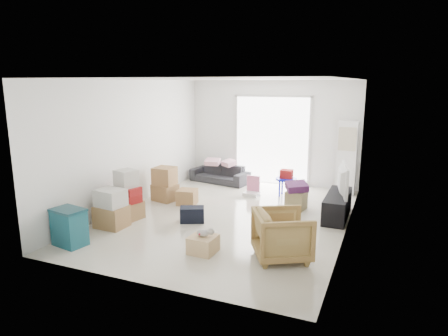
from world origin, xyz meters
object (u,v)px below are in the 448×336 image
(storage_bins, at_px, (69,227))
(wood_crate, at_px, (203,244))
(television, at_px, (338,191))
(armchair, at_px, (282,233))
(kids_table, at_px, (286,177))
(tv_console, at_px, (337,206))
(ac_tower, at_px, (347,158))
(sofa, at_px, (220,171))
(ottoman, at_px, (296,200))

(storage_bins, bearing_deg, wood_crate, 14.94)
(television, height_order, armchair, armchair)
(kids_table, distance_m, wood_crate, 3.70)
(storage_bins, distance_m, wood_crate, 2.24)
(tv_console, relative_size, storage_bins, 2.26)
(ac_tower, distance_m, tv_console, 1.96)
(tv_console, xyz_separation_m, sofa, (-3.28, 1.70, 0.08))
(tv_console, height_order, television, television)
(ac_tower, relative_size, ottoman, 4.52)
(tv_console, relative_size, sofa, 0.88)
(television, bearing_deg, tv_console, -0.00)
(tv_console, relative_size, television, 1.36)
(television, distance_m, sofa, 3.70)
(television, bearing_deg, sofa, 51.85)
(ottoman, height_order, kids_table, kids_table)
(television, relative_size, sofa, 0.65)
(tv_console, relative_size, ottoman, 3.65)
(television, bearing_deg, ottoman, 66.93)
(sofa, bearing_deg, ottoman, -21.88)
(television, relative_size, ottoman, 2.68)
(tv_console, relative_size, armchair, 1.71)
(tv_console, distance_m, kids_table, 1.72)
(wood_crate, bearing_deg, television, 55.99)
(sofa, xyz_separation_m, wood_crate, (1.54, -4.28, -0.18))
(ottoman, bearing_deg, kids_table, 116.29)
(tv_console, relative_size, wood_crate, 3.47)
(sofa, distance_m, kids_table, 2.07)
(ac_tower, bearing_deg, ottoman, -116.30)
(ottoman, distance_m, kids_table, 1.03)
(sofa, height_order, wood_crate, sofa)
(tv_console, distance_m, armchair, 2.37)
(kids_table, bearing_deg, ac_tower, 31.10)
(ac_tower, bearing_deg, kids_table, -148.90)
(storage_bins, height_order, wood_crate, storage_bins)
(tv_console, distance_m, television, 0.30)
(storage_bins, relative_size, wood_crate, 1.54)
(television, distance_m, kids_table, 1.71)
(storage_bins, xyz_separation_m, ottoman, (3.03, 3.34, -0.12))
(sofa, relative_size, storage_bins, 2.56)
(ac_tower, distance_m, television, 1.88)
(ottoman, xyz_separation_m, kids_table, (-0.44, 0.90, 0.26))
(television, xyz_separation_m, sofa, (-3.28, 1.70, -0.23))
(armchair, xyz_separation_m, storage_bins, (-3.37, -0.85, -0.10))
(ottoman, bearing_deg, tv_console, -12.31)
(storage_bins, distance_m, kids_table, 4.97)
(ottoman, bearing_deg, storage_bins, -132.19)
(kids_table, bearing_deg, sofa, 162.72)
(sofa, xyz_separation_m, kids_table, (1.97, -0.61, 0.14))
(storage_bins, bearing_deg, ottoman, 47.81)
(ac_tower, height_order, tv_console, ac_tower)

